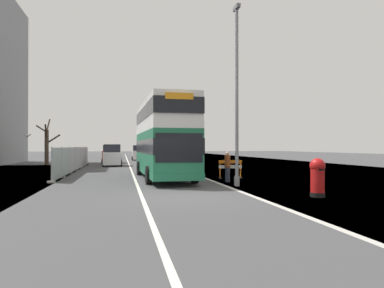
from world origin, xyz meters
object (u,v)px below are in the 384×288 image
Objects in this scene: roadworks_barrier at (230,167)px; car_oncoming_near at (113,156)px; car_far_side at (113,153)px; pedestrian_at_kerb at (227,167)px; red_pillar_postbox at (317,176)px; lamppost_foreground at (237,100)px; double_decker_bus at (163,138)px; car_receding_far at (139,153)px; car_receding_mid at (110,155)px.

roadworks_barrier is 18.26m from car_oncoming_near.
car_oncoming_near is 1.15× the size of car_far_side.
car_far_side is 44.46m from pedestrian_at_kerb.
roadworks_barrier is at bearing 96.54° from red_pillar_postbox.
car_oncoming_near is (-8.81, 25.04, 0.20)m from red_pillar_postbox.
lamppost_foreground is 2.15× the size of car_oncoming_near.
double_decker_bus is at bearing 122.95° from lamppost_foreground.
double_decker_bus reaches higher than pedestrian_at_kerb.
car_receding_far is (-5.33, 40.41, 0.18)m from red_pillar_postbox.
double_decker_bus is 4.83m from pedestrian_at_kerb.
lamppost_foreground is at bearing -80.80° from car_far_side.
car_receding_mid is at bearing -113.58° from car_receding_far.
car_receding_mid is at bearing 106.58° from pedestrian_at_kerb.
red_pillar_postbox is at bearing -70.62° from car_oncoming_near.
red_pillar_postbox is 0.90× the size of pedestrian_at_kerb.
pedestrian_at_kerb is (7.43, -24.96, -0.17)m from car_receding_mid.
double_decker_bus is 2.53× the size of car_oncoming_near.
car_receding_mid is 1.16× the size of car_far_side.
car_receding_mid reaches higher than car_receding_far.
lamppost_foreground is 5.97× the size of red_pillar_postbox.
lamppost_foreground is 4.16m from pedestrian_at_kerb.
car_receding_mid is (-7.29, 27.07, -3.41)m from lamppost_foreground.
car_oncoming_near reaches higher than car_far_side.
red_pillar_postbox is at bearing -83.46° from roadworks_barrier.
pedestrian_at_kerb is (7.58, -43.81, -0.08)m from car_far_side.
roadworks_barrier is at bearing 76.84° from lamppost_foreground.
roadworks_barrier is at bearing -78.62° from car_far_side.
car_receding_far is at bearing 95.37° from lamppost_foreground.
car_receding_far is at bearing 77.25° from car_oncoming_near.
car_receding_far is 10.71m from car_far_side.
car_oncoming_near is 19.81m from pedestrian_at_kerb.
car_oncoming_near reaches higher than car_receding_far.
lamppost_foreground is 5.35× the size of pedestrian_at_kerb.
car_far_side is at bearing 100.57° from red_pillar_postbox.
car_receding_mid is at bearing 93.78° from car_oncoming_near.
car_oncoming_near is at bearing 109.38° from red_pillar_postbox.
car_far_side is at bearing 112.24° from car_receding_far.
car_far_side is at bearing 95.82° from double_decker_bus.
lamppost_foreground reaches higher than car_oncoming_near.
car_receding_far is (3.48, 15.37, -0.02)m from car_oncoming_near.
red_pillar_postbox is at bearing -74.51° from pedestrian_at_kerb.
lamppost_foreground is 2.47× the size of car_far_side.
car_receding_far is at bearing 66.42° from car_receding_mid.
double_decker_bus reaches higher than car_oncoming_near.
pedestrian_at_kerb is at bearing -112.03° from roadworks_barrier.
double_decker_bus is 10.95m from red_pillar_postbox.
car_far_side reaches higher than roadworks_barrier.
lamppost_foreground is 6.20× the size of roadworks_barrier.
pedestrian_at_kerb is at bearing -84.06° from car_receding_far.
red_pillar_postbox is at bearing -66.15° from lamppost_foreground.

